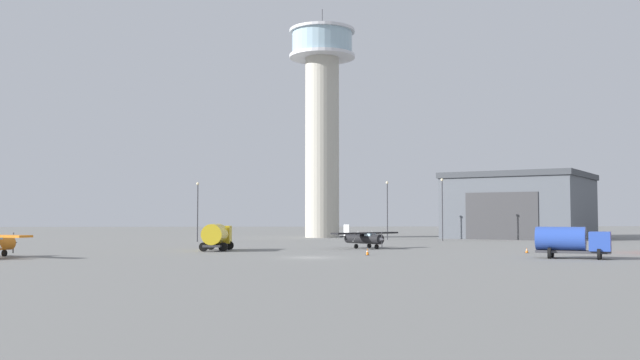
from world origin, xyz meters
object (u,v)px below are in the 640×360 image
object	(u,v)px
traffic_cone_near_left	(527,250)
control_tower	(322,111)
airplane_black	(363,237)
truck_fuel_tanker_blue	(571,241)
truck_fuel_tanker_yellow	(216,236)
traffic_cone_near_right	(368,252)
light_post_north	(442,204)
light_post_east	(387,205)
light_post_west	(198,206)

from	to	relation	value
traffic_cone_near_left	control_tower	bearing A→B (deg)	107.16
control_tower	traffic_cone_near_left	bearing A→B (deg)	-72.84
airplane_black	truck_fuel_tanker_blue	size ratio (longest dim) A/B	1.31
airplane_black	truck_fuel_tanker_yellow	bearing A→B (deg)	-109.32
airplane_black	traffic_cone_near_left	xyz separation A→B (m)	(15.79, -11.64, -1.05)
traffic_cone_near_left	traffic_cone_near_right	world-z (taller)	traffic_cone_near_right
light_post_north	traffic_cone_near_left	bearing A→B (deg)	-90.50
traffic_cone_near_right	truck_fuel_tanker_blue	bearing A→B (deg)	-20.69
traffic_cone_near_right	airplane_black	bearing A→B (deg)	83.79
truck_fuel_tanker_yellow	light_post_east	xyz separation A→B (m)	(25.56, 35.20, 4.01)
light_post_west	light_post_east	size ratio (longest dim) A/B	0.93
truck_fuel_tanker_yellow	truck_fuel_tanker_blue	world-z (taller)	truck_fuel_tanker_yellow
light_post_east	light_post_north	world-z (taller)	light_post_north
light_post_east	light_post_north	bearing A→B (deg)	-36.96
control_tower	truck_fuel_tanker_blue	xyz separation A→B (m)	(17.80, -65.74, -21.80)
truck_fuel_tanker_blue	airplane_black	bearing A→B (deg)	156.39
truck_fuel_tanker_yellow	light_post_north	world-z (taller)	light_post_north
truck_fuel_tanker_yellow	light_post_north	size ratio (longest dim) A/B	0.65
control_tower	light_post_west	bearing A→B (deg)	-134.90
control_tower	truck_fuel_tanker_yellow	bearing A→B (deg)	-107.91
traffic_cone_near_left	light_post_north	bearing A→B (deg)	89.50
control_tower	traffic_cone_near_right	world-z (taller)	control_tower
light_post_west	light_post_north	xyz separation A→B (m)	(38.34, 1.41, 0.43)
traffic_cone_near_left	truck_fuel_tanker_blue	bearing A→B (deg)	-87.08
airplane_black	light_post_east	world-z (taller)	light_post_east
control_tower	airplane_black	world-z (taller)	control_tower
truck_fuel_tanker_blue	control_tower	bearing A→B (deg)	134.17
light_post_north	traffic_cone_near_right	size ratio (longest dim) A/B	14.62
control_tower	airplane_black	xyz separation A→B (m)	(1.52, -44.42, -22.10)
airplane_black	truck_fuel_tanker_yellow	size ratio (longest dim) A/B	1.37
light_post_north	airplane_black	bearing A→B (deg)	-122.75
airplane_black	truck_fuel_tanker_yellow	distance (m)	17.79
airplane_black	light_post_west	bearing A→B (deg)	-170.01
truck_fuel_tanker_yellow	light_post_west	bearing A→B (deg)	16.76
truck_fuel_tanker_blue	light_post_east	size ratio (longest dim) A/B	0.69
traffic_cone_near_left	traffic_cone_near_right	bearing A→B (deg)	-170.44
truck_fuel_tanker_blue	traffic_cone_near_right	world-z (taller)	truck_fuel_tanker_blue
truck_fuel_tanker_blue	traffic_cone_near_right	size ratio (longest dim) A/B	9.91
airplane_black	traffic_cone_near_left	world-z (taller)	airplane_black
truck_fuel_tanker_yellow	traffic_cone_near_right	distance (m)	18.80
control_tower	traffic_cone_near_left	xyz separation A→B (m)	(17.31, -56.06, -23.15)
light_post_north	light_post_west	bearing A→B (deg)	-177.89
control_tower	light_post_north	distance (m)	31.56
airplane_black	light_post_north	size ratio (longest dim) A/B	0.89
light_post_north	traffic_cone_near_left	size ratio (longest dim) A/B	17.94
truck_fuel_tanker_yellow	traffic_cone_near_left	bearing A→B (deg)	-95.89
truck_fuel_tanker_blue	light_post_west	size ratio (longest dim) A/B	0.74
light_post_west	light_post_north	distance (m)	38.37
airplane_black	light_post_west	distance (m)	32.70
control_tower	truck_fuel_tanker_blue	size ratio (longest dim) A/B	6.37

